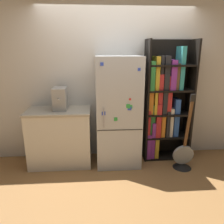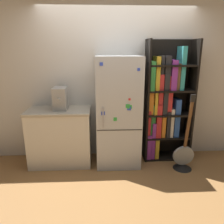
{
  "view_description": "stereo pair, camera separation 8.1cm",
  "coord_description": "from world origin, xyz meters",
  "px_view_note": "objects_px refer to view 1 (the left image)",
  "views": [
    {
      "loc": [
        -0.35,
        -3.2,
        1.84
      ],
      "look_at": [
        -0.1,
        0.15,
        0.88
      ],
      "focal_mm": 35.0,
      "sensor_mm": 36.0,
      "label": 1
    },
    {
      "loc": [
        -0.27,
        -3.21,
        1.84
      ],
      "look_at": [
        -0.1,
        0.15,
        0.88
      ],
      "focal_mm": 35.0,
      "sensor_mm": 36.0,
      "label": 2
    }
  ],
  "objects_px": {
    "bookshelf": "(163,103)",
    "guitar": "(183,158)",
    "espresso_machine": "(60,99)",
    "refrigerator": "(118,112)"
  },
  "relations": [
    {
      "from": "refrigerator",
      "to": "bookshelf",
      "type": "distance_m",
      "value": 0.8
    },
    {
      "from": "bookshelf",
      "to": "guitar",
      "type": "relative_size",
      "value": 1.62
    },
    {
      "from": "espresso_machine",
      "to": "guitar",
      "type": "relative_size",
      "value": 0.29
    },
    {
      "from": "bookshelf",
      "to": "espresso_machine",
      "type": "relative_size",
      "value": 5.49
    },
    {
      "from": "bookshelf",
      "to": "espresso_machine",
      "type": "bearing_deg",
      "value": -176.81
    },
    {
      "from": "bookshelf",
      "to": "espresso_machine",
      "type": "height_order",
      "value": "bookshelf"
    },
    {
      "from": "bookshelf",
      "to": "guitar",
      "type": "height_order",
      "value": "bookshelf"
    },
    {
      "from": "bookshelf",
      "to": "guitar",
      "type": "bearing_deg",
      "value": -61.06
    },
    {
      "from": "espresso_machine",
      "to": "bookshelf",
      "type": "bearing_deg",
      "value": 3.19
    },
    {
      "from": "espresso_machine",
      "to": "guitar",
      "type": "distance_m",
      "value": 2.17
    }
  ]
}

